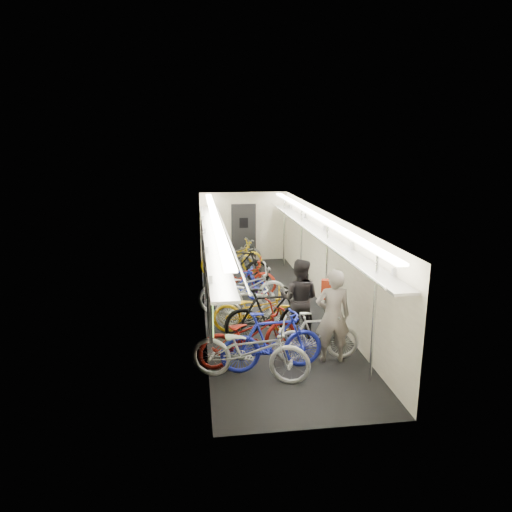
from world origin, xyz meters
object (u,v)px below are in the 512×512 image
object	(u,v)px
bicycle_1	(272,341)
passenger_mid	(299,299)
bicycle_0	(250,350)
passenger_near	(333,316)
backpack	(328,289)

from	to	relation	value
bicycle_1	passenger_mid	world-z (taller)	passenger_mid
bicycle_1	bicycle_0	bearing A→B (deg)	118.85
passenger_near	passenger_mid	size ratio (longest dim) A/B	1.04
backpack	passenger_near	bearing A→B (deg)	-73.54
passenger_mid	backpack	bearing A→B (deg)	142.85
passenger_near	passenger_mid	xyz separation A→B (m)	(-0.38, 1.12, -0.04)
bicycle_1	backpack	xyz separation A→B (m)	(1.19, 0.63, 0.72)
bicycle_0	passenger_mid	bearing A→B (deg)	-17.66
passenger_mid	backpack	xyz separation A→B (m)	(0.40, -0.71, 0.42)
bicycle_1	passenger_mid	distance (m)	1.59
backpack	passenger_mid	bearing A→B (deg)	137.91
bicycle_0	passenger_near	world-z (taller)	passenger_near
passenger_mid	backpack	world-z (taller)	passenger_mid
bicycle_0	passenger_mid	world-z (taller)	passenger_mid
bicycle_1	backpack	bearing A→B (deg)	-66.78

